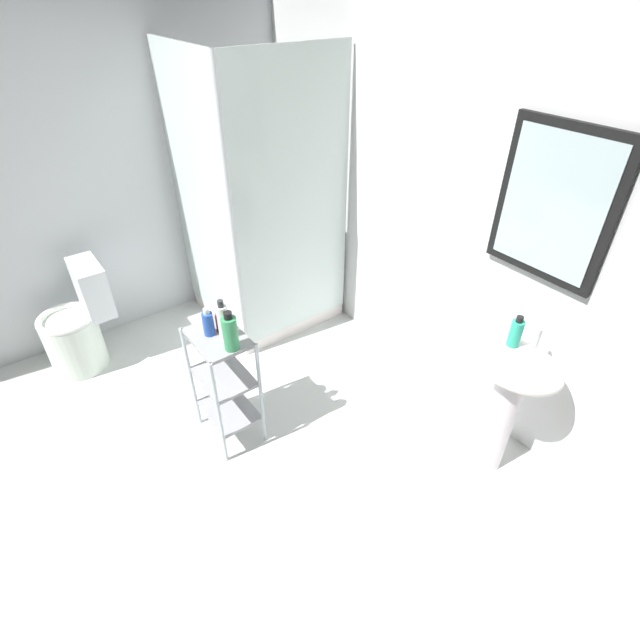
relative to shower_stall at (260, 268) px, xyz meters
name	(u,v)px	position (x,y,z in m)	size (l,w,h in m)	color
ground_plane	(185,502)	(1.22, -1.23, -0.47)	(4.20, 4.20, 0.02)	silver
wall_back	(454,201)	(1.23, 0.62, 0.79)	(4.20, 0.14, 2.50)	silver
wall_left	(34,177)	(-0.63, -1.23, 0.79)	(0.10, 4.20, 2.50)	silver
shower_stall	(260,268)	(0.00, 0.00, 0.00)	(0.92, 0.92, 2.00)	white
pedestal_sink	(509,389)	(2.02, 0.29, 0.12)	(0.46, 0.37, 0.81)	white
sink_faucet	(537,337)	(2.02, 0.41, 0.40)	(0.03, 0.03, 0.10)	silver
toilet	(79,327)	(-0.26, -1.31, -0.15)	(0.37, 0.49, 0.76)	white
storage_cart	(224,378)	(0.93, -0.78, -0.03)	(0.38, 0.28, 0.74)	silver
hand_soap_bottle	(516,333)	(1.95, 0.33, 0.42)	(0.06, 0.06, 0.17)	#2DBC99
body_wash_bottle_green	(230,333)	(1.07, -0.77, 0.38)	(0.08, 0.08, 0.22)	#36965A
lotion_bottle_white	(223,321)	(0.97, -0.76, 0.38)	(0.06, 0.06, 0.23)	white
shampoo_bottle_blue	(208,323)	(0.89, -0.81, 0.35)	(0.06, 0.06, 0.16)	blue
rinse_cup	(223,321)	(0.89, -0.72, 0.32)	(0.08, 0.08, 0.09)	#B24742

